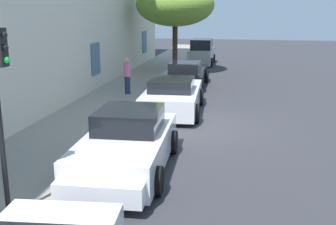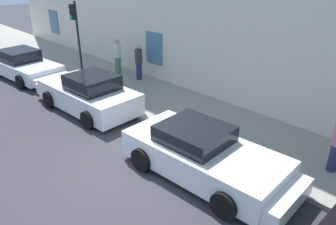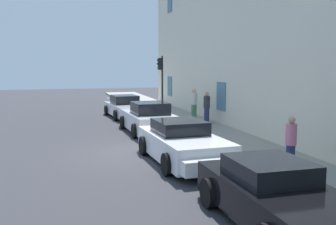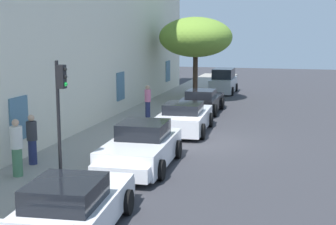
{
  "view_description": "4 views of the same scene",
  "coord_description": "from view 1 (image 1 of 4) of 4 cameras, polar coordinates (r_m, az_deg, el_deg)",
  "views": [
    {
      "loc": [
        -13.61,
        -1.43,
        3.98
      ],
      "look_at": [
        -0.77,
        0.9,
        0.63
      ],
      "focal_mm": 43.92,
      "sensor_mm": 36.0,
      "label": 1
    },
    {
      "loc": [
        6.46,
        -4.8,
        5.41
      ],
      "look_at": [
        -0.71,
        2.2,
        0.74
      ],
      "focal_mm": 35.24,
      "sensor_mm": 36.0,
      "label": 2
    },
    {
      "loc": [
        13.76,
        -2.72,
        3.26
      ],
      "look_at": [
        -3.04,
        1.98,
        1.08
      ],
      "focal_mm": 40.91,
      "sensor_mm": 36.0,
      "label": 3
    },
    {
      "loc": [
        -19.5,
        -3.66,
        4.61
      ],
      "look_at": [
        0.07,
        1.51,
        1.15
      ],
      "focal_mm": 52.07,
      "sensor_mm": 36.0,
      "label": 4
    }
  ],
  "objects": [
    {
      "name": "sidewalk",
      "position": [
        15.09,
        -10.35,
        -0.85
      ],
      "size": [
        60.0,
        3.36,
        0.14
      ],
      "primitive_type": "cube",
      "color": "gray",
      "rests_on": "ground"
    },
    {
      "name": "ground_plane",
      "position": [
        14.25,
        4.12,
        -1.85
      ],
      "size": [
        80.0,
        80.0,
        0.0
      ],
      "primitive_type": "plane",
      "color": "#333338"
    },
    {
      "name": "traffic_light",
      "position": [
        7.77,
        -22.3,
        3.19
      ],
      "size": [
        0.22,
        0.36,
        3.62
      ],
      "color": "black",
      "rests_on": "sidewalk"
    },
    {
      "name": "sportscar_yellow_flank",
      "position": [
        10.18,
        -5.93,
        -4.87
      ],
      "size": [
        4.79,
        2.33,
        1.49
      ],
      "color": "white",
      "rests_on": "ground"
    },
    {
      "name": "sportscar_tail_end",
      "position": [
        21.39,
        2.55,
        5.27
      ],
      "size": [
        4.59,
        2.1,
        1.3
      ],
      "color": "black",
      "rests_on": "ground"
    },
    {
      "name": "tree_midblock",
      "position": [
        25.47,
        1.0,
        14.69
      ],
      "size": [
        4.71,
        4.71,
        5.27
      ],
      "color": "#38281E",
      "rests_on": "sidewalk"
    },
    {
      "name": "sportscar_white_middle",
      "position": [
        16.07,
        0.74,
        2.3
      ],
      "size": [
        4.92,
        2.39,
        1.38
      ],
      "color": "white",
      "rests_on": "ground"
    },
    {
      "name": "pedestrian_admiring",
      "position": [
        18.75,
        -5.68,
        5.17
      ],
      "size": [
        0.38,
        0.38,
        1.65
      ],
      "color": "navy",
      "rests_on": "sidewalk"
    },
    {
      "name": "hatchback_parked",
      "position": [
        29.79,
        4.69,
        8.25
      ],
      "size": [
        3.96,
        1.79,
        1.8
      ],
      "color": "#B2B7BC",
      "rests_on": "ground"
    }
  ]
}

